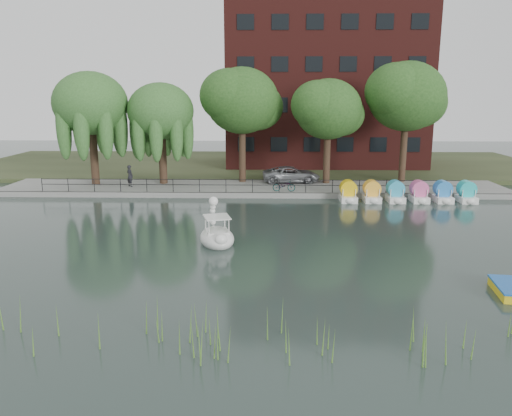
{
  "coord_description": "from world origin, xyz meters",
  "views": [
    {
      "loc": [
        1.2,
        -23.6,
        7.62
      ],
      "look_at": [
        0.5,
        4.0,
        1.3
      ],
      "focal_mm": 35.0,
      "sensor_mm": 36.0,
      "label": 1
    }
  ],
  "objects_px": {
    "pedestrian": "(130,174)",
    "swan_boat": "(217,234)",
    "bicycle": "(284,185)",
    "yellow_rowboat": "(510,289)",
    "minivan": "(291,173)"
  },
  "relations": [
    {
      "from": "pedestrian",
      "to": "swan_boat",
      "type": "height_order",
      "value": "pedestrian"
    },
    {
      "from": "minivan",
      "to": "yellow_rowboat",
      "type": "distance_m",
      "value": 24.05
    },
    {
      "from": "bicycle",
      "to": "yellow_rowboat",
      "type": "height_order",
      "value": "bicycle"
    },
    {
      "from": "minivan",
      "to": "bicycle",
      "type": "bearing_deg",
      "value": 165.62
    },
    {
      "from": "bicycle",
      "to": "yellow_rowboat",
      "type": "relative_size",
      "value": 0.75
    },
    {
      "from": "swan_boat",
      "to": "minivan",
      "type": "bearing_deg",
      "value": 58.64
    },
    {
      "from": "minivan",
      "to": "swan_boat",
      "type": "height_order",
      "value": "swan_boat"
    },
    {
      "from": "bicycle",
      "to": "yellow_rowboat",
      "type": "xyz_separation_m",
      "value": [
        8.25,
        -18.85,
        -0.69
      ]
    },
    {
      "from": "pedestrian",
      "to": "bicycle",
      "type": "bearing_deg",
      "value": -149.12
    },
    {
      "from": "minivan",
      "to": "swan_boat",
      "type": "xyz_separation_m",
      "value": [
        -4.57,
        -16.38,
        -0.65
      ]
    },
    {
      "from": "minivan",
      "to": "swan_boat",
      "type": "distance_m",
      "value": 17.02
    },
    {
      "from": "bicycle",
      "to": "pedestrian",
      "type": "height_order",
      "value": "pedestrian"
    },
    {
      "from": "yellow_rowboat",
      "to": "swan_boat",
      "type": "bearing_deg",
      "value": 159.62
    },
    {
      "from": "pedestrian",
      "to": "swan_boat",
      "type": "bearing_deg",
      "value": 159.56
    },
    {
      "from": "bicycle",
      "to": "swan_boat",
      "type": "distance_m",
      "value": 13.01
    }
  ]
}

